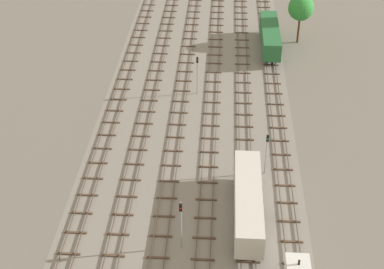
{
  "coord_description": "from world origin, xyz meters",
  "views": [
    {
      "loc": [
        3.54,
        -5.34,
        41.91
      ],
      "look_at": [
        0.0,
        54.15,
        1.5
      ],
      "focal_mm": 53.98,
      "sensor_mm": 36.0,
      "label": 1
    }
  ],
  "objects_px": {
    "signal_post_nearest": "(181,220)",
    "signal_post_near": "(267,149)",
    "signal_post_mid": "(197,71)",
    "freight_boxcar_centre_right_near": "(248,201)",
    "freight_boxcar_right_mid": "(270,35)"
  },
  "relations": [
    {
      "from": "signal_post_nearest",
      "to": "signal_post_near",
      "type": "relative_size",
      "value": 1.06
    },
    {
      "from": "signal_post_nearest",
      "to": "signal_post_near",
      "type": "height_order",
      "value": "signal_post_nearest"
    },
    {
      "from": "signal_post_near",
      "to": "signal_post_mid",
      "type": "bearing_deg",
      "value": 116.0
    },
    {
      "from": "signal_post_nearest",
      "to": "signal_post_near",
      "type": "bearing_deg",
      "value": 54.94
    },
    {
      "from": "freight_boxcar_centre_right_near",
      "to": "freight_boxcar_right_mid",
      "type": "relative_size",
      "value": 1.0
    },
    {
      "from": "freight_boxcar_centre_right_near",
      "to": "signal_post_nearest",
      "type": "distance_m",
      "value": 8.26
    },
    {
      "from": "signal_post_near",
      "to": "signal_post_mid",
      "type": "height_order",
      "value": "signal_post_mid"
    },
    {
      "from": "freight_boxcar_right_mid",
      "to": "signal_post_mid",
      "type": "relative_size",
      "value": 2.34
    },
    {
      "from": "freight_boxcar_right_mid",
      "to": "signal_post_nearest",
      "type": "distance_m",
      "value": 47.65
    },
    {
      "from": "signal_post_near",
      "to": "signal_post_nearest",
      "type": "bearing_deg",
      "value": -125.06
    },
    {
      "from": "freight_boxcar_right_mid",
      "to": "signal_post_near",
      "type": "height_order",
      "value": "signal_post_near"
    },
    {
      "from": "signal_post_nearest",
      "to": "freight_boxcar_centre_right_near",
      "type": "bearing_deg",
      "value": 35.18
    },
    {
      "from": "signal_post_near",
      "to": "signal_post_mid",
      "type": "distance_m",
      "value": 20.27
    },
    {
      "from": "freight_boxcar_centre_right_near",
      "to": "signal_post_near",
      "type": "relative_size",
      "value": 2.5
    },
    {
      "from": "signal_post_nearest",
      "to": "signal_post_mid",
      "type": "distance_m",
      "value": 30.87
    }
  ]
}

